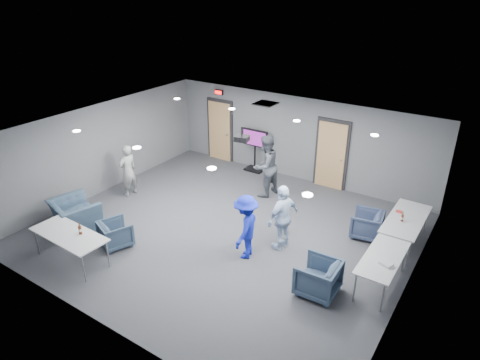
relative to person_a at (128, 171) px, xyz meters
The scene contains 28 objects.
floor 3.69m from the person_a, ahead, with size 9.00×9.00×0.00m, color #33353A.
ceiling 4.08m from the person_a, ahead, with size 9.00×9.00×0.00m, color white.
wall_back 5.33m from the person_a, 47.11° to the left, with size 9.00×0.02×2.70m, color slate.
wall_front 5.50m from the person_a, 48.79° to the right, with size 9.00×0.02×2.70m, color slate.
wall_left 1.06m from the person_a, behind, with size 0.02×8.00×2.70m, color slate.
wall_right 8.13m from the person_a, ahead, with size 0.02×8.00×2.70m, color slate.
door_left 3.89m from the person_a, 81.02° to the left, with size 1.06×0.17×2.24m.
door_right 6.16m from the person_a, 38.60° to the left, with size 1.06×0.17×2.24m.
exit_sign 4.20m from the person_a, 80.98° to the left, with size 0.32×0.08×0.16m.
hvac_diffuser 4.52m from the person_a, 40.82° to the left, with size 0.60×0.60×0.03m, color black.
downlights 4.07m from the person_a, ahead, with size 6.18×3.78×0.02m.
person_a is the anchor object (origin of this frame).
person_b 4.08m from the person_a, 33.25° to the left, with size 0.92×0.72×1.90m, color #4D535C.
person_c 5.18m from the person_a, ahead, with size 0.98×0.41×1.67m, color silver.
person_d 4.70m from the person_a, ahead, with size 1.02×0.59×1.58m, color #1A26AB.
chair_right_a 6.95m from the person_a, 13.78° to the left, with size 0.74×0.76×0.69m, color #35405C.
chair_right_b 6.69m from the person_a, ahead, with size 0.81×0.84×0.76m, color #37485F.
chair_front_a 2.79m from the person_a, 50.43° to the right, with size 0.70×0.72×0.65m, color #35475B.
chair_front_b 2.17m from the person_a, 83.98° to the right, with size 1.19×1.04×0.77m, color #394D62.
table_right_a 7.82m from the person_a, 13.38° to the left, with size 0.81×1.95×0.73m.
table_right_b 7.61m from the person_a, ahead, with size 0.72×1.73×0.73m.
table_front_left 3.42m from the person_a, 65.93° to the right, with size 1.95×0.87×0.73m.
bottle_front 3.38m from the person_a, 61.29° to the right, with size 0.08×0.08×0.29m.
bottle_right 7.71m from the person_a, 12.04° to the left, with size 0.06×0.06×0.23m.
snack_box 7.64m from the person_a, 15.24° to the left, with size 0.15×0.10×0.03m, color #D23B34.
wrapper 7.74m from the person_a, ahead, with size 0.25×0.17×0.06m, color silver.
tv_stand 4.24m from the person_a, 58.85° to the left, with size 0.95×0.45×1.45m.
projector 4.09m from the person_a, ahead, with size 0.39×0.36×0.36m.
Camera 1 is at (5.55, -7.73, 5.96)m, focal length 32.00 mm.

